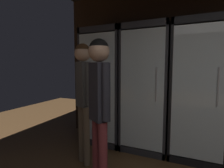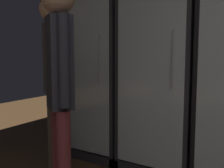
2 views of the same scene
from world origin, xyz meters
name	(u,v)px [view 1 (image 1 of 2)]	position (x,y,z in m)	size (l,w,h in m)	color
cooler_far_left	(105,88)	(-2.12, 2.73, 1.01)	(0.75, 0.63, 2.08)	#2B2B30
cooler_left	(146,90)	(-1.35, 2.73, 1.01)	(0.75, 0.63, 2.08)	#2B2B30
cooler_center	(196,92)	(-0.57, 2.72, 1.02)	(0.75, 0.63, 2.08)	black
shopper_near	(83,86)	(-2.05, 1.87, 1.14)	(0.26, 0.23, 1.72)	#72604C
shopper_far	(99,96)	(-1.58, 1.45, 1.09)	(0.29, 0.24, 1.69)	brown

